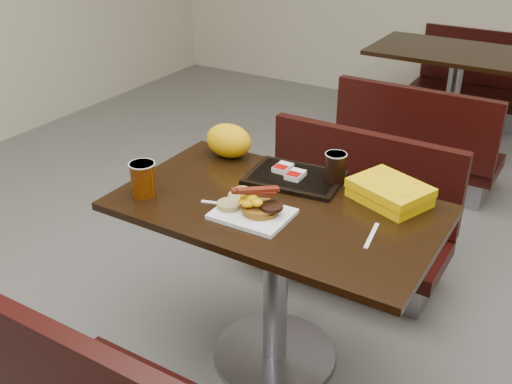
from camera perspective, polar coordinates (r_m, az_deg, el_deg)
The scene contains 23 objects.
floor at distance 2.67m, azimuth 1.75°, elevation -15.40°, with size 6.00×7.00×0.01m, color slate.
table_near at distance 2.43m, azimuth 1.88°, elevation -8.94°, with size 1.20×0.70×0.75m, color black, non-canonical shape.
bench_near_n at distance 2.97m, azimuth 8.55°, elevation -2.17°, with size 1.00×0.46×0.72m, color black, non-canonical shape.
table_far at distance 4.64m, azimuth 18.09°, elevation 8.14°, with size 1.20×0.70×0.75m, color black, non-canonical shape.
bench_far_s at distance 4.01m, azimuth 15.47°, elevation 5.23°, with size 1.00×0.46×0.72m, color black, non-canonical shape.
bench_far_n at distance 5.30m, azimuth 20.05°, elevation 10.02°, with size 1.00×0.46×0.72m, color black, non-canonical shape.
platter at distance 2.15m, azimuth -0.34°, elevation -2.11°, with size 0.27×0.21×0.02m, color white.
pancake_stack at distance 2.14m, azimuth 0.43°, elevation -1.62°, with size 0.13×0.13×0.03m, color brown.
sausage_patty at distance 2.11m, azimuth 1.49°, elevation -1.40°, with size 0.08×0.08×0.01m, color black.
scrambled_eggs at distance 2.12m, azimuth -0.44°, elevation -0.76°, with size 0.09×0.08×0.05m, color yellow.
bacon_strips at distance 2.11m, azimuth -0.22°, elevation 0.09°, with size 0.16×0.07×0.01m, color #410E04, non-canonical shape.
muffin_bottom at distance 2.17m, azimuth -2.60°, elevation -1.23°, with size 0.09×0.09×0.02m, color #A48556.
muffin_top at distance 2.21m, azimuth -1.53°, elevation -0.35°, with size 0.09×0.09×0.02m, color #A48556.
coffee_cup_near at distance 2.31m, azimuth -10.67°, elevation 1.21°, with size 0.09×0.09×0.13m, color #883704.
fork at distance 2.24m, azimuth -3.92°, elevation -1.03°, with size 0.15×0.03×0.00m, color white, non-canonical shape.
knife at distance 2.07m, azimuth 10.94°, elevation -4.08°, with size 0.17×0.01×0.00m, color white.
condiment_syrup at distance 2.24m, azimuth 0.87°, elevation -0.85°, with size 0.04×0.03×0.01m, color #BD3108.
tray at distance 2.41m, azimuth 3.74°, elevation 1.37°, with size 0.37×0.27×0.02m, color black.
hashbrown_sleeve_left at distance 2.45m, azimuth 2.57°, elevation 2.31°, with size 0.06×0.08×0.02m, color silver.
hashbrown_sleeve_right at distance 2.39m, azimuth 3.77°, elevation 1.63°, with size 0.06×0.08×0.02m, color silver.
coffee_cup_far at distance 2.37m, azimuth 7.55°, elevation 2.41°, with size 0.08×0.08×0.11m, color black.
clamshell at distance 2.29m, azimuth 12.60°, elevation -0.03°, with size 0.27×0.21×0.07m, color #F6BE04.
paper_bag at distance 2.59m, azimuth -2.61°, elevation 4.91°, with size 0.21×0.15×0.14m, color #F3A108.
Camera 1 is at (0.94, -1.71, 1.83)m, focal length 42.08 mm.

